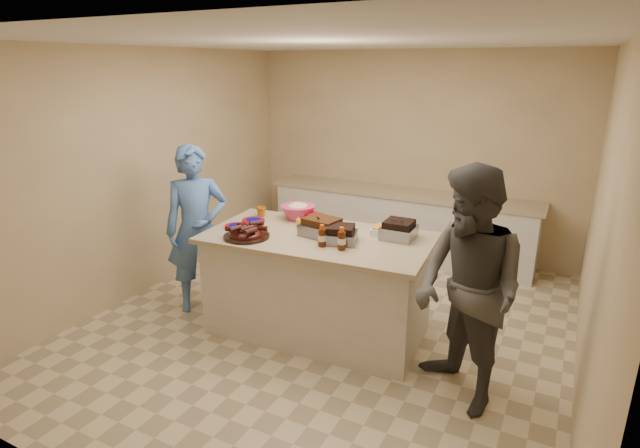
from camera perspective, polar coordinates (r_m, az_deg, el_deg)
The scene contains 20 objects.
room at distance 5.15m, azimuth 0.79°, elevation -11.42°, with size 4.50×5.00×2.70m, color #CDB283, non-canonical shape.
back_counter at distance 6.86m, azimuth 9.08°, elevation 0.06°, with size 3.60×0.64×0.90m, color silver, non-canonical shape.
island at distance 5.05m, azimuth -0.27°, elevation -12.04°, with size 2.10×1.10×0.99m, color silver, non-canonical shape.
rib_platter at distance 4.65m, azimuth -8.38°, elevation -1.51°, with size 0.43×0.43×0.17m, color #3B0C08, non-canonical shape.
pulled_pork_tray at distance 4.64m, azimuth 0.21°, elevation -1.35°, with size 0.37×0.28×0.11m, color #47230F.
brisket_tray at distance 4.48m, azimuth 2.09°, elevation -2.07°, with size 0.32×0.27×0.10m, color black.
roasting_pan at distance 4.63m, azimuth 8.94°, elevation -1.62°, with size 0.29×0.29×0.12m, color gray.
coleslaw_bowl at distance 5.15m, azimuth -2.50°, elevation 0.59°, with size 0.36×0.36×0.25m, color #C43365, non-canonical shape.
sausage_plate at distance 4.81m, azimuth 2.65°, elevation -0.64°, with size 0.29×0.29×0.05m, color silver.
mac_cheese_dish at distance 4.70m, azimuth 7.93°, elevation -1.25°, with size 0.31×0.23×0.08m, color orange.
bbq_bottle_a at distance 4.37m, azimuth 0.24°, elevation -2.57°, with size 0.07×0.07×0.20m, color #3F1706.
bbq_bottle_b at distance 4.30m, azimuth 2.47°, elevation -2.96°, with size 0.07×0.07×0.20m, color #3F1706.
mustard_bottle at distance 4.86m, azimuth -2.48°, elevation -0.46°, with size 0.04×0.04×0.12m, color yellow.
sauce_bowl at distance 4.74m, azimuth 0.16°, elevation -0.92°, with size 0.12×0.04×0.12m, color silver.
plate_stack_large at distance 5.08m, azimuth -7.62°, elevation 0.22°, with size 0.23×0.23×0.03m, color #91060C.
plate_stack_small at distance 4.93m, azimuth -9.67°, elevation -0.43°, with size 0.20×0.20×0.03m, color #91060C.
plastic_cup at distance 5.27m, azimuth -6.72°, elevation 0.91°, with size 0.11×0.10×0.11m, color #A8580D.
basket_stack at distance 5.03m, azimuth -0.83°, elevation 0.22°, with size 0.19×0.14×0.09m, color #91060C.
guest_blue at distance 5.64m, azimuth -13.19°, elevation -9.15°, with size 0.64×1.76×0.42m, color #4A74BA.
guest_gray at distance 4.31m, azimuth 15.44°, elevation -18.62°, with size 0.90×1.86×0.70m, color #4E4C46.
Camera 1 is at (2.01, -4.02, 2.52)m, focal length 28.00 mm.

